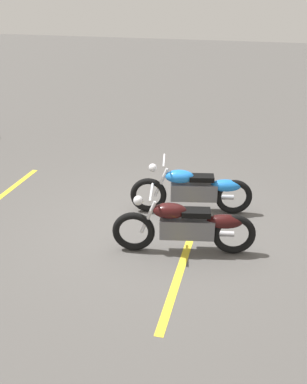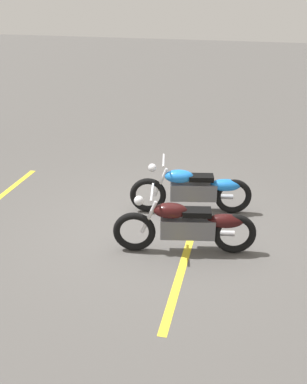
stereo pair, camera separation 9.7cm
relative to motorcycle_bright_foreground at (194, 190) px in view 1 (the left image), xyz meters
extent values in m
plane|color=#514F4C|center=(0.40, 0.69, -0.46)|extent=(60.00, 60.00, 0.00)
torus|color=black|center=(0.81, 0.19, -0.13)|extent=(0.68, 0.26, 0.67)
torus|color=black|center=(-0.70, -0.16, -0.13)|extent=(0.68, 0.26, 0.67)
cube|color=#59595E|center=(0.01, 0.00, -0.04)|extent=(0.87, 0.41, 0.32)
ellipsoid|color=blue|center=(0.27, 0.07, 0.26)|extent=(0.57, 0.39, 0.24)
ellipsoid|color=blue|center=(-0.55, -0.13, 0.10)|extent=(0.60, 0.36, 0.22)
cube|color=black|center=(-0.12, -0.02, 0.24)|extent=(0.48, 0.33, 0.09)
cylinder|color=silver|center=(0.59, 0.14, 0.13)|extent=(0.27, 0.12, 0.56)
cylinder|color=silver|center=(0.54, 0.13, 0.56)|extent=(0.18, 0.61, 0.04)
sphere|color=silver|center=(0.74, 0.18, 0.42)|extent=(0.15, 0.15, 0.15)
cylinder|color=silver|center=(-0.35, -0.22, -0.20)|extent=(0.70, 0.25, 0.09)
torus|color=black|center=(0.66, 1.53, -0.13)|extent=(0.68, 0.26, 0.67)
torus|color=black|center=(-0.86, 1.19, -0.13)|extent=(0.68, 0.26, 0.67)
cube|color=#59595E|center=(-0.15, 1.35, -0.04)|extent=(0.87, 0.40, 0.32)
ellipsoid|color=black|center=(0.11, 1.41, 0.26)|extent=(0.57, 0.39, 0.24)
ellipsoid|color=black|center=(-0.71, 1.22, 0.10)|extent=(0.60, 0.36, 0.22)
cube|color=black|center=(-0.28, 1.32, 0.24)|extent=(0.48, 0.33, 0.09)
cylinder|color=silver|center=(0.43, 1.48, 0.13)|extent=(0.27, 0.11, 0.56)
cylinder|color=silver|center=(0.38, 1.47, 0.56)|extent=(0.17, 0.61, 0.04)
sphere|color=silver|center=(0.58, 1.51, 0.42)|extent=(0.15, 0.15, 0.15)
cylinder|color=silver|center=(-0.51, 1.12, -0.20)|extent=(0.70, 0.24, 0.09)
cube|color=yellow|center=(-0.17, 1.68, -0.46)|extent=(0.25, 3.20, 0.01)
camera|label=1|loc=(-1.29, 7.15, 3.33)|focal=40.95mm
camera|label=2|loc=(-1.20, 7.18, 3.33)|focal=40.95mm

